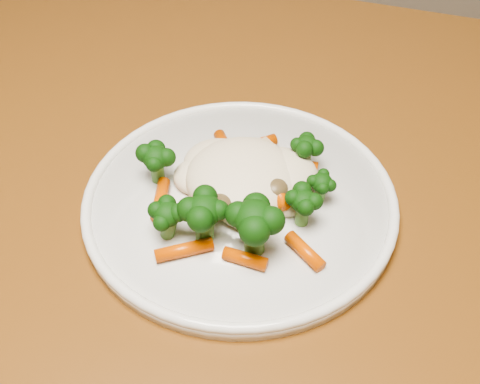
{
  "coord_description": "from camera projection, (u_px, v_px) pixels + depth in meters",
  "views": [
    {
      "loc": [
        0.26,
        -0.22,
        1.17
      ],
      "look_at": [
        0.19,
        0.17,
        0.77
      ],
      "focal_mm": 45.0,
      "sensor_mm": 36.0,
      "label": 1
    }
  ],
  "objects": [
    {
      "name": "meal",
      "position": [
        240.0,
        184.0,
        0.55
      ],
      "size": [
        0.19,
        0.18,
        0.05
      ],
      "color": "#FBE9C9",
      "rests_on": "plate"
    },
    {
      "name": "plate",
      "position": [
        240.0,
        202.0,
        0.58
      ],
      "size": [
        0.3,
        0.3,
        0.01
      ],
      "primitive_type": "cylinder",
      "color": "white",
      "rests_on": "dining_table"
    },
    {
      "name": "dining_table",
      "position": [
        263.0,
        233.0,
        0.69
      ],
      "size": [
        1.27,
        0.94,
        0.75
      ],
      "rotation": [
        0.0,
        0.0,
        -0.15
      ],
      "color": "brown",
      "rests_on": "ground"
    }
  ]
}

